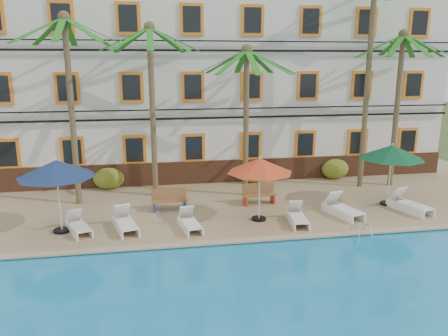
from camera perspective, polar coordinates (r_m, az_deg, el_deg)
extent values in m
plane|color=#384C23|center=(16.80, 3.76, -8.98)|extent=(100.00, 100.00, 0.00)
cube|color=tan|center=(21.36, 0.68, -3.56)|extent=(30.00, 12.00, 0.25)
cube|color=tan|center=(15.88, 4.54, -9.28)|extent=(30.00, 0.35, 0.06)
cube|color=silver|center=(25.35, -1.35, 10.97)|extent=(25.00, 6.00, 10.00)
cube|color=brown|center=(23.00, -0.18, -0.42)|extent=(25.00, 0.12, 1.20)
cube|color=orange|center=(23.45, -26.41, 1.66)|extent=(1.15, 0.10, 1.50)
cube|color=black|center=(23.40, -26.45, 1.63)|extent=(0.85, 0.04, 1.20)
cube|color=orange|center=(22.75, -19.17, 2.01)|extent=(1.15, 0.10, 1.50)
cube|color=black|center=(22.71, -19.19, 1.98)|extent=(0.85, 0.04, 1.20)
cube|color=orange|center=(22.44, -11.61, 2.34)|extent=(1.15, 0.10, 1.50)
cube|color=black|center=(22.39, -11.61, 2.32)|extent=(0.85, 0.04, 1.20)
cube|color=orange|center=(22.53, -3.96, 2.64)|extent=(1.15, 0.10, 1.50)
cube|color=black|center=(22.48, -3.95, 2.61)|extent=(0.85, 0.04, 1.20)
cube|color=orange|center=(23.01, 3.50, 2.88)|extent=(1.15, 0.10, 1.50)
cube|color=black|center=(22.97, 3.53, 2.86)|extent=(0.85, 0.04, 1.20)
cube|color=orange|center=(23.87, 10.55, 3.06)|extent=(1.15, 0.10, 1.50)
cube|color=black|center=(23.82, 10.59, 3.04)|extent=(0.85, 0.04, 1.20)
cube|color=orange|center=(25.05, 17.02, 3.19)|extent=(1.15, 0.10, 1.50)
cube|color=black|center=(25.01, 17.07, 3.17)|extent=(0.85, 0.04, 1.20)
cube|color=orange|center=(26.52, 22.84, 3.27)|extent=(1.15, 0.10, 1.50)
cube|color=black|center=(26.48, 22.89, 3.25)|extent=(0.85, 0.04, 1.20)
cube|color=orange|center=(23.08, -27.24, 9.20)|extent=(1.15, 0.10, 1.50)
cube|color=orange|center=(22.37, -19.80, 9.80)|extent=(1.15, 0.10, 1.50)
cube|color=black|center=(22.32, -19.83, 9.79)|extent=(0.85, 0.04, 1.20)
cube|color=orange|center=(22.05, -12.00, 10.26)|extent=(1.15, 0.10, 1.50)
cube|color=black|center=(22.00, -12.00, 10.25)|extent=(0.85, 0.04, 1.20)
cube|color=orange|center=(22.14, -4.09, 10.53)|extent=(1.15, 0.10, 1.50)
cube|color=black|center=(22.09, -4.08, 10.52)|extent=(0.85, 0.04, 1.20)
cube|color=orange|center=(22.64, 3.62, 10.61)|extent=(1.15, 0.10, 1.50)
cube|color=black|center=(22.59, 3.65, 10.60)|extent=(0.85, 0.04, 1.20)
cube|color=orange|center=(23.50, 10.88, 10.51)|extent=(1.15, 0.10, 1.50)
cube|color=black|center=(23.45, 10.92, 10.50)|extent=(0.85, 0.04, 1.20)
cube|color=orange|center=(24.70, 17.52, 10.27)|extent=(1.15, 0.10, 1.50)
cube|color=black|center=(24.66, 17.58, 10.27)|extent=(0.85, 0.04, 1.20)
cube|color=orange|center=(26.20, 23.47, 9.95)|extent=(1.15, 0.10, 1.50)
cube|color=black|center=(26.15, 23.53, 9.94)|extent=(0.85, 0.04, 1.20)
cube|color=orange|center=(22.42, -20.50, 17.97)|extent=(1.15, 0.10, 1.50)
cube|color=black|center=(22.37, -20.52, 17.98)|extent=(0.85, 0.04, 1.20)
cube|color=orange|center=(22.11, -12.43, 18.56)|extent=(1.15, 0.10, 1.50)
cube|color=black|center=(22.06, -12.44, 18.57)|extent=(0.85, 0.04, 1.20)
cube|color=orange|center=(22.20, -4.24, 18.81)|extent=(1.15, 0.10, 1.50)
cube|color=black|center=(22.15, -4.23, 18.82)|extent=(0.85, 0.04, 1.20)
cube|color=orange|center=(22.69, 3.75, 18.70)|extent=(1.15, 0.10, 1.50)
cube|color=black|center=(22.64, 3.78, 18.72)|extent=(0.85, 0.04, 1.20)
cube|color=orange|center=(23.55, 11.25, 18.30)|extent=(1.15, 0.10, 1.50)
cube|color=black|center=(23.50, 11.29, 18.31)|extent=(0.85, 0.04, 1.20)
cube|color=orange|center=(24.75, 18.08, 17.67)|extent=(1.15, 0.10, 1.50)
cube|color=black|center=(24.71, 18.14, 17.68)|extent=(0.85, 0.04, 1.20)
cube|color=orange|center=(26.24, 24.16, 16.91)|extent=(1.15, 0.10, 1.50)
cube|color=black|center=(26.20, 24.23, 16.91)|extent=(0.85, 0.04, 1.20)
cube|color=black|center=(22.33, -0.13, 6.60)|extent=(25.00, 0.08, 0.10)
cube|color=black|center=(22.28, -0.13, 7.75)|extent=(25.00, 0.08, 0.06)
cube|color=black|center=(22.16, -0.13, 15.09)|extent=(25.00, 0.08, 0.10)
cube|color=black|center=(22.18, -0.13, 16.26)|extent=(25.00, 0.08, 0.06)
cylinder|color=brown|center=(20.01, -19.25, 6.58)|extent=(0.26, 0.26, 8.00)
sphere|color=brown|center=(19.96, -20.19, 18.03)|extent=(0.50, 0.50, 0.50)
cube|color=#1C6F1A|center=(21.03, -19.51, 16.38)|extent=(0.28, 2.28, 1.08)
cube|color=#1C6F1A|center=(20.85, -21.92, 16.21)|extent=(1.81, 1.81, 1.08)
cube|color=#1C6F1A|center=(20.14, -23.36, 16.21)|extent=(2.28, 0.28, 1.08)
cube|color=#1C6F1A|center=(19.28, -22.93, 16.40)|extent=(1.81, 1.81, 1.08)
cube|color=#1C6F1A|center=(18.80, -20.68, 16.69)|extent=(0.28, 2.28, 1.08)
cube|color=#1C6F1A|center=(19.01, -18.02, 16.85)|extent=(1.81, 1.81, 1.08)
cube|color=#1C6F1A|center=(19.76, -16.69, 16.80)|extent=(2.28, 0.28, 1.08)
cube|color=#1C6F1A|center=(20.59, -17.38, 16.61)|extent=(1.81, 1.81, 1.08)
cylinder|color=brown|center=(20.40, -9.29, 6.87)|extent=(0.26, 0.26, 7.70)
sphere|color=brown|center=(20.32, -9.73, 17.70)|extent=(0.50, 0.50, 0.50)
cube|color=#1C6F1A|center=(21.42, -9.68, 16.08)|extent=(0.28, 2.28, 1.08)
cube|color=#1C6F1A|center=(21.10, -11.94, 16.02)|extent=(1.81, 1.81, 1.08)
cube|color=#1C6F1A|center=(20.31, -13.00, 16.07)|extent=(2.28, 0.28, 1.08)
cube|color=#1C6F1A|center=(19.50, -12.11, 16.22)|extent=(1.81, 1.81, 1.08)
cube|color=#1C6F1A|center=(19.15, -9.65, 16.38)|extent=(0.28, 2.28, 1.08)
cube|color=#1C6F1A|center=(19.51, -7.21, 16.41)|extent=(1.81, 1.81, 1.08)
cube|color=#1C6F1A|center=(20.32, -6.34, 16.32)|extent=(2.28, 0.28, 1.08)
cube|color=#1C6F1A|center=(21.11, -7.41, 16.19)|extent=(1.81, 1.81, 1.08)
cylinder|color=brown|center=(20.29, 2.89, 5.63)|extent=(0.26, 0.26, 6.74)
sphere|color=brown|center=(20.09, 3.01, 15.19)|extent=(0.50, 0.50, 0.50)
cube|color=#1C6F1A|center=(21.20, 2.30, 13.70)|extent=(0.28, 2.28, 1.08)
cube|color=#1C6F1A|center=(20.72, 0.27, 13.71)|extent=(1.81, 1.81, 1.08)
cube|color=#1C6F1A|center=(19.87, -0.30, 13.71)|extent=(2.28, 0.28, 1.08)
cube|color=#1C6F1A|center=(19.14, 1.11, 13.70)|extent=(1.81, 1.81, 1.08)
cube|color=#1C6F1A|center=(18.98, 3.75, 13.68)|extent=(0.28, 2.28, 1.08)
cube|color=#1C6F1A|center=(19.50, 5.88, 13.64)|extent=(1.81, 1.81, 1.08)
cube|color=#1C6F1A|center=(20.36, 6.19, 13.63)|extent=(2.28, 0.28, 1.08)
cube|color=#1C6F1A|center=(21.05, 4.69, 13.67)|extent=(1.81, 1.81, 1.08)
cylinder|color=brown|center=(22.68, 18.22, 10.33)|extent=(0.26, 0.26, 10.29)
cylinder|color=brown|center=(23.56, 21.59, 6.74)|extent=(0.26, 0.26, 7.49)
sphere|color=brown|center=(23.46, 22.42, 15.84)|extent=(0.50, 0.50, 0.50)
cube|color=#1C6F1A|center=(24.42, 20.88, 14.61)|extent=(0.28, 2.28, 1.08)
cube|color=#1C6F1A|center=(23.74, 19.56, 14.76)|extent=(1.81, 1.81, 1.08)
cube|color=#1C6F1A|center=(22.87, 19.80, 14.81)|extent=(2.28, 0.28, 1.08)
cube|color=#1C6F1A|center=(22.34, 21.60, 14.70)|extent=(1.81, 1.81, 1.08)
cube|color=#1C6F1A|center=(22.48, 23.85, 14.49)|extent=(0.28, 2.28, 1.08)
cube|color=#1C6F1A|center=(23.20, 25.10, 14.31)|extent=(1.81, 1.81, 1.08)
cube|color=#1C6F1A|center=(24.05, 24.67, 14.29)|extent=(2.28, 0.28, 1.08)
cube|color=#1C6F1A|center=(24.54, 22.94, 14.42)|extent=(1.81, 1.81, 1.08)
ellipsoid|color=#1F5B1A|center=(22.49, -14.82, -1.35)|extent=(1.50, 0.90, 1.10)
ellipsoid|color=#1F5B1A|center=(23.01, 4.04, -0.57)|extent=(1.50, 0.90, 1.10)
ellipsoid|color=#1F5B1A|center=(24.44, 14.32, -0.12)|extent=(1.50, 0.90, 1.10)
cylinder|color=black|center=(17.68, -20.40, -7.64)|extent=(0.64, 0.64, 0.09)
cylinder|color=silver|center=(17.26, -20.77, -3.55)|extent=(0.06, 0.06, 2.73)
cone|color=navy|center=(16.99, -21.07, -0.06)|extent=(2.85, 2.85, 0.63)
sphere|color=silver|center=(16.92, -21.17, 1.06)|extent=(0.10, 0.10, 0.10)
cylinder|color=black|center=(17.83, 4.57, -6.61)|extent=(0.59, 0.59, 0.08)
cylinder|color=silver|center=(17.44, 4.64, -2.86)|extent=(0.06, 0.06, 2.52)
cone|color=#CC401D|center=(17.18, 4.71, 0.33)|extent=(2.63, 2.63, 0.58)
sphere|color=silver|center=(17.11, 4.73, 1.36)|extent=(0.10, 0.10, 0.10)
cylinder|color=black|center=(20.93, 20.53, -4.35)|extent=(0.62, 0.62, 0.09)
cylinder|color=silver|center=(20.59, 20.83, -0.92)|extent=(0.06, 0.06, 2.68)
cone|color=#0C4B2A|center=(20.36, 21.08, 1.97)|extent=(2.79, 2.79, 0.61)
sphere|color=silver|center=(20.30, 21.16, 2.90)|extent=(0.10, 0.10, 0.10)
cube|color=white|center=(17.10, -18.28, -7.31)|extent=(0.98, 1.30, 0.05)
cube|color=white|center=(17.78, -19.04, -5.84)|extent=(0.68, 0.62, 0.59)
cube|color=white|center=(17.30, -19.32, -7.70)|extent=(0.73, 1.57, 0.27)
cube|color=white|center=(17.42, -17.57, -7.41)|extent=(0.73, 1.57, 0.27)
cube|color=white|center=(16.80, -12.58, -7.18)|extent=(0.93, 1.44, 0.06)
cube|color=white|center=(17.57, -13.25, -5.46)|extent=(0.72, 0.63, 0.66)
cube|color=white|center=(17.04, -13.74, -7.56)|extent=(0.54, 1.84, 0.31)
cube|color=white|center=(17.15, -11.72, -7.31)|extent=(0.54, 1.84, 0.31)
cube|color=white|center=(16.56, -4.27, -7.31)|extent=(0.74, 1.27, 0.05)
cube|color=white|center=(17.24, -5.00, -5.72)|extent=(0.62, 0.53, 0.59)
cube|color=white|center=(16.76, -5.38, -7.64)|extent=(0.34, 1.68, 0.27)
cube|color=white|center=(16.89, -3.56, -7.43)|extent=(0.34, 1.68, 0.27)
cube|color=white|center=(17.33, 9.76, -6.49)|extent=(0.69, 1.26, 0.06)
cube|color=white|center=(18.02, 9.21, -4.94)|extent=(0.60, 0.51, 0.60)
cube|color=white|center=(17.53, 8.68, -6.75)|extent=(0.25, 1.71, 0.28)
cube|color=white|center=(17.65, 10.46, -6.68)|extent=(0.25, 1.71, 0.28)
cube|color=white|center=(18.59, 15.82, -5.28)|extent=(0.98, 1.49, 0.06)
cube|color=white|center=(19.20, 14.02, -3.79)|extent=(0.75, 0.66, 0.69)
cube|color=white|center=(18.64, 14.51, -5.73)|extent=(0.59, 1.90, 0.32)
cube|color=white|center=(19.03, 15.99, -5.41)|extent=(0.59, 1.90, 0.32)
cube|color=white|center=(20.10, 23.71, -4.49)|extent=(1.03, 1.52, 0.06)
cube|color=white|center=(20.62, 21.73, -3.14)|extent=(0.77, 0.68, 0.69)
cube|color=white|center=(20.08, 22.49, -4.94)|extent=(0.65, 1.90, 0.32)
cube|color=white|center=(20.56, 23.66, -4.63)|extent=(0.65, 1.90, 0.32)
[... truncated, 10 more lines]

